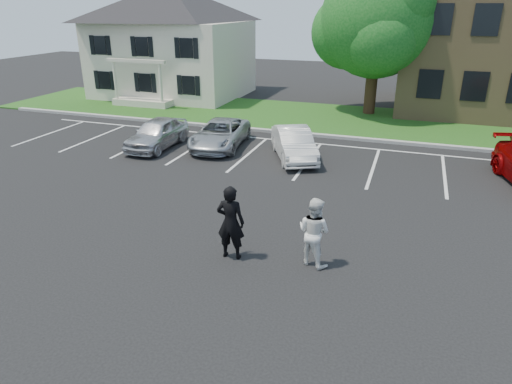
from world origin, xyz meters
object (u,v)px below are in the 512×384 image
car_silver_west (157,133)px  car_white_sedan (294,144)px  house (172,42)px  man_black_suit (231,222)px  man_white_shirt (314,232)px  tree (379,23)px  car_silver_minivan (220,134)px

car_silver_west → car_white_sedan: size_ratio=1.00×
house → man_black_suit: 24.53m
house → man_white_shirt: bearing=-53.5°
house → man_black_suit: bearing=-58.1°
tree → car_white_sedan: bearing=-102.7°
car_silver_minivan → car_white_sedan: 3.83m
tree → car_silver_west: tree is taller
car_silver_west → car_white_sedan: (6.56, 0.50, -0.02)m
tree → man_black_suit: (-1.70, -18.95, -4.32)m
man_white_shirt → car_silver_minivan: 11.13m
tree → man_black_suit: tree is taller
man_white_shirt → car_silver_west: bearing=-18.4°
house → car_silver_west: house is taller
man_black_suit → car_silver_west: bearing=-54.0°
car_silver_west → man_black_suit: bearing=-50.0°
house → car_silver_minivan: 14.50m
car_silver_minivan → house: bearing=120.8°
man_white_shirt → car_white_sedan: (-2.74, 8.44, -0.26)m
car_silver_west → car_silver_minivan: car_silver_west is taller
house → car_white_sedan: 17.38m
house → car_silver_west: (5.74, -12.36, -3.13)m
man_white_shirt → house: bearing=-31.4°
man_black_suit → car_silver_minivan: bearing=-69.7°
tree → car_silver_west: size_ratio=2.15×
man_black_suit → car_silver_west: (-7.14, 8.33, -0.34)m
tree → man_white_shirt: size_ratio=4.70×
man_black_suit → car_silver_minivan: size_ratio=0.45×
man_white_shirt → car_silver_west: size_ratio=0.46×
tree → man_white_shirt: (0.46, -18.57, -4.41)m
car_silver_minivan → man_black_suit: bearing=-71.4°
man_black_suit → man_white_shirt: man_black_suit is taller
house → tree: size_ratio=1.17×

